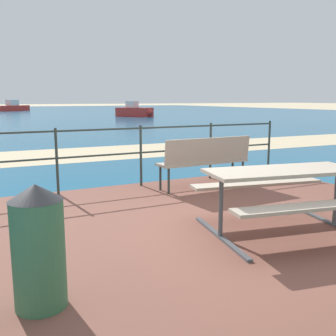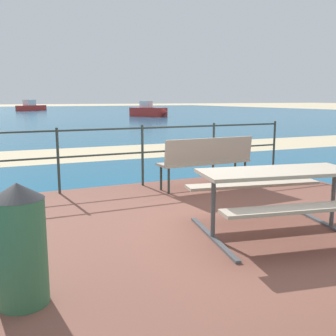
{
  "view_description": "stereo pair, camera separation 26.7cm",
  "coord_description": "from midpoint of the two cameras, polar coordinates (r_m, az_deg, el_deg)",
  "views": [
    {
      "loc": [
        -2.7,
        -4.0,
        1.61
      ],
      "look_at": [
        0.14,
        1.6,
        0.49
      ],
      "focal_mm": 41.85,
      "sensor_mm": 36.0,
      "label": 1
    },
    {
      "loc": [
        -2.46,
        -4.11,
        1.61
      ],
      "look_at": [
        0.14,
        1.6,
        0.49
      ],
      "focal_mm": 41.85,
      "sensor_mm": 36.0,
      "label": 2
    }
  ],
  "objects": [
    {
      "name": "railing_fence",
      "position": [
        6.99,
        -2.66,
        3.01
      ],
      "size": [
        5.94,
        0.04,
        1.09
      ],
      "color": "#2D3833",
      "rests_on": "patio_paving"
    },
    {
      "name": "boat_mid",
      "position": [
        36.07,
        -2.57,
        8.25
      ],
      "size": [
        2.98,
        3.75,
        1.4
      ],
      "rotation": [
        0.0,
        0.0,
        5.27
      ],
      "color": "red",
      "rests_on": "sea_water"
    },
    {
      "name": "patio_paving",
      "position": [
        5.06,
        7.66,
        -8.2
      ],
      "size": [
        6.4,
        5.2,
        0.06
      ],
      "primitive_type": "cube",
      "color": "brown",
      "rests_on": "ground"
    },
    {
      "name": "park_bench",
      "position": [
        6.8,
        6.81,
        1.5
      ],
      "size": [
        1.7,
        0.46,
        0.9
      ],
      "rotation": [
        0.0,
        0.0,
        3.16
      ],
      "color": "tan",
      "rests_on": "patio_paving"
    },
    {
      "name": "boat_far",
      "position": [
        57.03,
        -19.12,
        8.41
      ],
      "size": [
        4.46,
        4.7,
        1.47
      ],
      "rotation": [
        0.0,
        0.0,
        0.82
      ],
      "color": "red",
      "rests_on": "sea_water"
    },
    {
      "name": "picnic_table",
      "position": [
        4.68,
        17.09,
        -2.42
      ],
      "size": [
        1.99,
        1.71,
        0.75
      ],
      "rotation": [
        0.0,
        0.0,
        -0.18
      ],
      "color": "tan",
      "rests_on": "patio_paving"
    },
    {
      "name": "trash_bin",
      "position": [
        3.13,
        -18.41,
        -10.5
      ],
      "size": [
        0.39,
        0.39,
        0.94
      ],
      "color": "#386B47",
      "rests_on": "patio_paving"
    },
    {
      "name": "ground_plane",
      "position": [
        5.07,
        7.65,
        -8.53
      ],
      "size": [
        240.0,
        240.0,
        0.0
      ],
      "primitive_type": "plane",
      "color": "beige"
    },
    {
      "name": "sea_water",
      "position": [
        44.16,
        -21.35,
        7.29
      ],
      "size": [
        90.0,
        90.0,
        0.01
      ],
      "primitive_type": "cube",
      "color": "#145B84",
      "rests_on": "ground"
    },
    {
      "name": "beach_strip",
      "position": [
        11.73,
        -11.59,
        2.0
      ],
      "size": [
        54.05,
        4.24,
        0.01
      ],
      "primitive_type": "cube",
      "rotation": [
        0.0,
        0.0,
        -0.02
      ],
      "color": "beige",
      "rests_on": "ground"
    }
  ]
}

